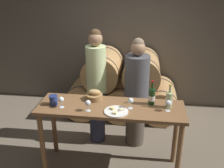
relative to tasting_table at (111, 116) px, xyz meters
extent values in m
plane|color=#726654|center=(0.00, 0.00, -0.78)|extent=(10.00, 10.00, 0.00)
cube|color=#60594F|center=(0.00, 2.06, 0.82)|extent=(10.00, 0.12, 3.20)
cylinder|color=tan|center=(-0.69, 1.50, -0.47)|extent=(0.62, 0.89, 0.62)
cylinder|color=#2D2D33|center=(-0.69, 1.21, -0.47)|extent=(0.63, 0.02, 0.63)
cylinder|color=#2D2D33|center=(-0.69, 1.78, -0.47)|extent=(0.63, 0.02, 0.63)
cylinder|color=tan|center=(0.00, 1.50, -0.47)|extent=(0.62, 0.89, 0.62)
cylinder|color=#2D2D33|center=(0.00, 1.21, -0.47)|extent=(0.63, 0.02, 0.63)
cylinder|color=#2D2D33|center=(0.00, 1.78, -0.47)|extent=(0.63, 0.02, 0.63)
cylinder|color=tan|center=(0.69, 1.50, -0.47)|extent=(0.62, 0.89, 0.62)
cylinder|color=#2D2D33|center=(0.69, 1.21, -0.47)|extent=(0.63, 0.02, 0.63)
cylinder|color=#2D2D33|center=(0.69, 1.78, -0.47)|extent=(0.63, 0.02, 0.63)
cylinder|color=tan|center=(-0.34, 1.50, 0.09)|extent=(0.62, 0.89, 0.62)
cylinder|color=#2D2D33|center=(-0.34, 1.21, 0.09)|extent=(0.63, 0.02, 0.63)
cylinder|color=#2D2D33|center=(-0.34, 1.78, 0.09)|extent=(0.63, 0.02, 0.63)
cylinder|color=tan|center=(0.34, 1.50, 0.09)|extent=(0.62, 0.89, 0.62)
cylinder|color=#2D2D33|center=(0.34, 1.21, 0.09)|extent=(0.63, 0.02, 0.63)
cylinder|color=#2D2D33|center=(0.34, 1.78, 0.09)|extent=(0.63, 0.02, 0.63)
cylinder|color=brown|center=(-0.84, -0.22, -0.34)|extent=(0.06, 0.06, 0.88)
cylinder|color=brown|center=(0.84, -0.22, -0.34)|extent=(0.06, 0.06, 0.88)
cylinder|color=brown|center=(-0.84, 0.22, -0.34)|extent=(0.06, 0.06, 0.88)
cylinder|color=brown|center=(0.84, 0.22, -0.34)|extent=(0.06, 0.06, 0.88)
cube|color=brown|center=(0.00, 0.00, 0.12)|extent=(1.81, 0.56, 0.04)
cylinder|color=#2D334C|center=(-0.29, 0.61, -0.36)|extent=(0.23, 0.23, 0.84)
cylinder|color=beige|center=(-0.29, 0.61, 0.39)|extent=(0.28, 0.28, 0.67)
sphere|color=#997051|center=(-0.29, 0.61, 0.83)|extent=(0.20, 0.20, 0.20)
sphere|color=#47331E|center=(-0.29, 0.62, 0.88)|extent=(0.16, 0.16, 0.16)
cylinder|color=#4C4238|center=(0.29, 0.61, -0.39)|extent=(0.28, 0.28, 0.78)
cylinder|color=#4C4C51|center=(0.29, 0.61, 0.31)|extent=(0.35, 0.35, 0.62)
sphere|color=#997051|center=(0.29, 0.61, 0.72)|extent=(0.20, 0.20, 0.20)
sphere|color=#75604C|center=(0.29, 0.62, 0.77)|extent=(0.17, 0.17, 0.17)
cylinder|color=#193819|center=(0.49, 0.12, 0.24)|extent=(0.08, 0.08, 0.21)
cylinder|color=#193819|center=(0.49, 0.12, 0.39)|extent=(0.03, 0.03, 0.09)
cylinder|color=maroon|center=(0.49, 0.12, 0.45)|extent=(0.03, 0.03, 0.02)
cylinder|color=white|center=(0.49, 0.12, 0.23)|extent=(0.08, 0.08, 0.07)
cylinder|color=#ADBC7F|center=(0.70, 0.06, 0.24)|extent=(0.08, 0.08, 0.20)
cylinder|color=#ADBC7F|center=(0.70, 0.06, 0.38)|extent=(0.03, 0.03, 0.09)
cylinder|color=gold|center=(0.70, 0.06, 0.44)|extent=(0.03, 0.03, 0.02)
cylinder|color=white|center=(0.70, 0.06, 0.22)|extent=(0.08, 0.08, 0.06)
cylinder|color=navy|center=(-0.71, -0.05, 0.20)|extent=(0.10, 0.10, 0.12)
cylinder|color=navy|center=(-0.71, -0.05, 0.26)|extent=(0.11, 0.11, 0.01)
cylinder|color=olive|center=(-0.24, 0.16, 0.18)|extent=(0.21, 0.21, 0.07)
ellipsoid|color=tan|center=(-0.24, 0.16, 0.24)|extent=(0.16, 0.10, 0.07)
cylinder|color=white|center=(0.08, -0.13, 0.15)|extent=(0.29, 0.29, 0.01)
cube|color=beige|center=(0.14, -0.11, 0.17)|extent=(0.07, 0.06, 0.02)
cube|color=#E0CC7F|center=(0.03, -0.09, 0.17)|extent=(0.07, 0.07, 0.02)
cube|color=beige|center=(0.07, -0.20, 0.17)|extent=(0.05, 0.06, 0.02)
cylinder|color=white|center=(-0.59, -0.10, 0.14)|extent=(0.06, 0.06, 0.00)
cylinder|color=white|center=(-0.59, -0.10, 0.18)|extent=(0.01, 0.01, 0.07)
sphere|color=white|center=(-0.59, -0.10, 0.25)|extent=(0.07, 0.07, 0.07)
cylinder|color=white|center=(-0.25, -0.15, 0.14)|extent=(0.06, 0.06, 0.00)
cylinder|color=white|center=(-0.25, -0.15, 0.18)|extent=(0.01, 0.01, 0.07)
sphere|color=white|center=(-0.25, -0.15, 0.25)|extent=(0.07, 0.07, 0.07)
cylinder|color=white|center=(0.24, -0.02, 0.14)|extent=(0.06, 0.06, 0.00)
cylinder|color=white|center=(0.24, -0.02, 0.18)|extent=(0.01, 0.01, 0.07)
sphere|color=white|center=(0.24, -0.02, 0.25)|extent=(0.07, 0.07, 0.07)
cylinder|color=white|center=(0.69, -0.03, 0.14)|extent=(0.06, 0.06, 0.00)
cylinder|color=white|center=(0.69, -0.03, 0.18)|extent=(0.01, 0.01, 0.07)
sphere|color=white|center=(0.69, -0.03, 0.25)|extent=(0.07, 0.07, 0.07)
camera|label=1|loc=(0.39, -2.83, 1.65)|focal=42.00mm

